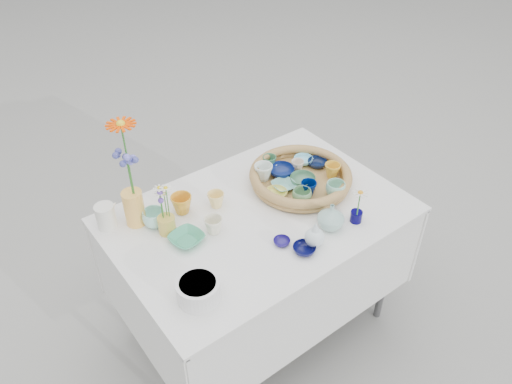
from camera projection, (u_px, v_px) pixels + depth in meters
ground at (258, 323)px, 2.63m from camera, size 80.00×80.00×0.00m
display_table at (258, 323)px, 2.63m from camera, size 1.26×0.86×0.77m
wicker_tray at (300, 178)px, 2.30m from camera, size 0.47×0.47×0.08m
tray_ceramic_0 at (282, 171)px, 2.34m from camera, size 0.16×0.16×0.04m
tray_ceramic_1 at (317, 163)px, 2.40m from camera, size 0.12×0.12×0.03m
tray_ceramic_2 at (332, 171)px, 2.32m from camera, size 0.08×0.08×0.07m
tray_ceramic_3 at (303, 180)px, 2.29m from camera, size 0.15×0.15×0.04m
tray_ceramic_4 at (302, 196)px, 2.17m from camera, size 0.09×0.09×0.07m
tray_ceramic_5 at (284, 186)px, 2.27m from camera, size 0.12×0.12×0.03m
tray_ceramic_6 at (263, 172)px, 2.30m from camera, size 0.11×0.11×0.08m
tray_ceramic_7 at (297, 166)px, 2.36m from camera, size 0.07×0.07×0.06m
tray_ceramic_8 at (303, 160)px, 2.42m from camera, size 0.12×0.12×0.03m
tray_ceramic_9 at (309, 188)px, 2.22m from camera, size 0.08×0.08×0.07m
tray_ceramic_10 at (276, 194)px, 2.21m from camera, size 0.11×0.11×0.03m
tray_ceramic_11 at (335, 189)px, 2.21m from camera, size 0.11×0.11×0.07m
tray_ceramic_12 at (269, 162)px, 2.38m from camera, size 0.08×0.08×0.06m
loose_ceramic_0 at (182, 204)px, 2.14m from camera, size 0.09×0.09×0.09m
loose_ceramic_1 at (216, 200)px, 2.18m from camera, size 0.08×0.08×0.07m
loose_ceramic_2 at (187, 239)px, 2.01m from camera, size 0.16×0.16×0.03m
loose_ceramic_3 at (214, 225)px, 2.05m from camera, size 0.08×0.08×0.07m
loose_ceramic_4 at (282, 242)px, 2.01m from camera, size 0.07×0.07×0.02m
loose_ceramic_5 at (154, 218)px, 2.08m from camera, size 0.13×0.13×0.08m
loose_ceramic_6 at (304, 249)px, 1.97m from camera, size 0.11×0.11×0.03m
fluted_bowl at (198, 290)px, 1.77m from camera, size 0.19×0.19×0.08m
bud_vase_paleblue at (315, 233)px, 1.97m from camera, size 0.10×0.10×0.12m
bud_vase_seafoam at (331, 216)px, 2.06m from camera, size 0.13×0.13×0.12m
bud_vase_cobalt at (356, 216)px, 2.11m from camera, size 0.07×0.07×0.05m
single_daisy at (359, 204)px, 2.04m from camera, size 0.09×0.09×0.13m
tall_vase_yellow at (134, 208)px, 2.07m from camera, size 0.09×0.09×0.16m
gerbera at (128, 161)px, 1.91m from camera, size 0.15×0.15×0.34m
hydrangea at (130, 176)px, 1.96m from camera, size 0.08×0.08×0.24m
white_pitcher at (106, 216)px, 2.06m from camera, size 0.12×0.09×0.11m
daisy_cup at (167, 225)px, 2.04m from camera, size 0.08×0.08×0.08m
daisy_posy at (163, 202)px, 1.99m from camera, size 0.10×0.10×0.15m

